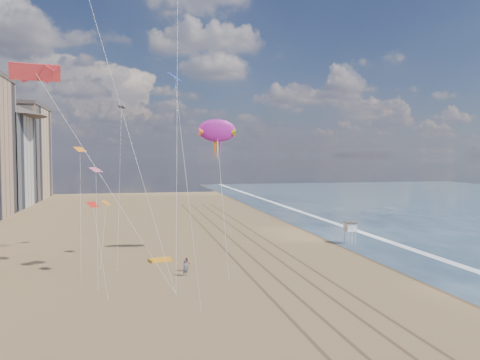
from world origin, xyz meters
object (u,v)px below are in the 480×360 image
grounded_kite (160,260)px  kite_flyer_a (185,268)px  lifeguard_stand (350,227)px  show_kite (217,131)px  kite_flyer_b (187,264)px

grounded_kite → kite_flyer_a: (2.15, -7.58, 0.69)m
lifeguard_stand → grounded_kite: lifeguard_stand is taller
show_kite → kite_flyer_b: show_kite is taller
lifeguard_stand → show_kite: size_ratio=0.16×
kite_flyer_a → kite_flyer_b: (0.39, 1.93, -0.08)m
kite_flyer_a → kite_flyer_b: kite_flyer_a is taller
lifeguard_stand → grounded_kite: 27.42m
kite_flyer_b → grounded_kite: bearing=120.9°
grounded_kite → kite_flyer_b: 6.22m
grounded_kite → show_kite: (7.32, 2.59, 15.44)m
lifeguard_stand → kite_flyer_a: (-24.69, -12.74, -1.54)m
lifeguard_stand → kite_flyer_b: size_ratio=2.04×
lifeguard_stand → grounded_kite: (-26.84, -5.16, -2.23)m
lifeguard_stand → show_kite: bearing=-172.5°
lifeguard_stand → grounded_kite: bearing=-169.1°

